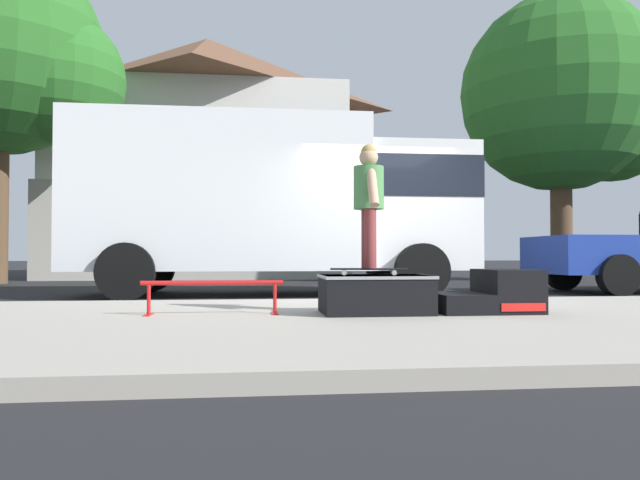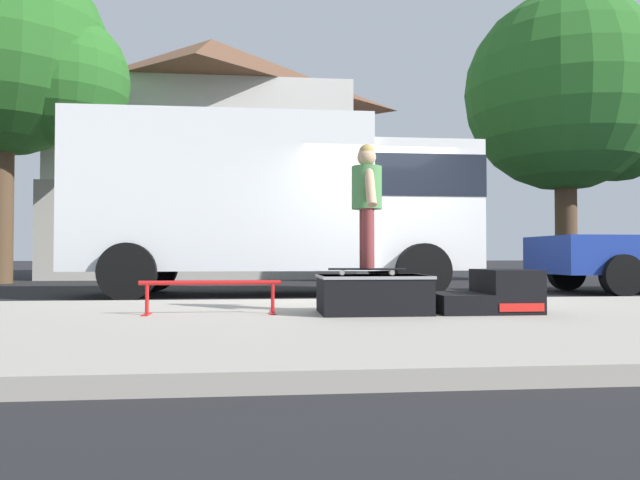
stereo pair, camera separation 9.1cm
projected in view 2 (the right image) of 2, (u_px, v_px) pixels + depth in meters
ground_plane at (397, 304)px, 8.68m from camera, size 140.00×140.00×0.00m
sidewalk_slab at (470, 323)px, 5.70m from camera, size 50.00×5.00×0.12m
skate_box at (373, 293)px, 6.03m from camera, size 1.09×0.77×0.38m
kicker_ramp at (491, 294)px, 6.16m from camera, size 1.03×0.75×0.44m
grind_rail at (211, 289)px, 5.94m from camera, size 1.39×0.28×0.33m
skateboard at (367, 269)px, 6.09m from camera, size 0.80×0.32×0.07m
skater_kid at (367, 195)px, 6.11m from camera, size 0.31×0.65×1.26m
box_truck at (278, 200)px, 10.74m from camera, size 6.91×2.63×3.05m
street_tree_main at (16, 59)px, 15.10m from camera, size 5.66×5.15×8.38m
street_tree_neighbour at (576, 99)px, 16.04m from camera, size 5.76×5.24×7.67m
house_behind at (211, 155)px, 21.17m from camera, size 9.54×8.22×8.40m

